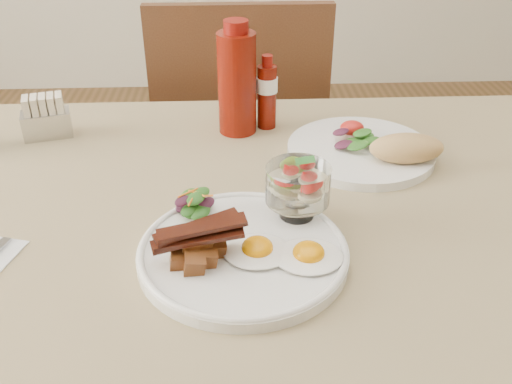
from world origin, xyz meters
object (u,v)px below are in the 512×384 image
at_px(second_plate, 371,149).
at_px(hot_sauce_bottle, 267,93).
at_px(ketchup_bottle, 237,82).
at_px(table, 248,260).
at_px(chair_far, 240,147).
at_px(fruit_cup, 298,185).
at_px(main_plate, 243,253).
at_px(sugar_caddy, 46,119).

bearing_deg(second_plate, hot_sauce_bottle, 141.61).
bearing_deg(ketchup_bottle, second_plate, -27.82).
bearing_deg(table, ketchup_bottle, 91.86).
height_order(chair_far, hot_sauce_bottle, chair_far).
distance_m(fruit_cup, ketchup_bottle, 0.33).
height_order(main_plate, second_plate, second_plate).
bearing_deg(chair_far, fruit_cup, -84.29).
distance_m(main_plate, hot_sauce_bottle, 0.42).
xyz_separation_m(ketchup_bottle, hot_sauce_bottle, (0.06, 0.02, -0.03)).
distance_m(main_plate, sugar_caddy, 0.53).
bearing_deg(fruit_cup, table, 155.36).
relative_size(second_plate, sugar_caddy, 2.71).
bearing_deg(main_plate, ketchup_bottle, 89.96).
relative_size(main_plate, sugar_caddy, 2.89).
xyz_separation_m(main_plate, fruit_cup, (0.08, 0.08, 0.06)).
xyz_separation_m(table, second_plate, (0.22, 0.17, 0.11)).
xyz_separation_m(chair_far, fruit_cup, (0.07, -0.70, 0.29)).
distance_m(table, fruit_cup, 0.17).
relative_size(table, fruit_cup, 14.40).
bearing_deg(second_plate, chair_far, 114.04).
relative_size(fruit_cup, sugar_caddy, 0.95).
xyz_separation_m(table, hot_sauce_bottle, (0.05, 0.30, 0.16)).
xyz_separation_m(fruit_cup, sugar_caddy, (-0.44, 0.31, -0.03)).
bearing_deg(hot_sauce_bottle, main_plate, -97.83).
xyz_separation_m(main_plate, hot_sauce_bottle, (0.06, 0.41, 0.06)).
height_order(chair_far, sugar_caddy, chair_far).
distance_m(second_plate, sugar_caddy, 0.60).
relative_size(main_plate, hot_sauce_bottle, 1.97).
height_order(table, fruit_cup, fruit_cup).
bearing_deg(hot_sauce_bottle, second_plate, -38.39).
xyz_separation_m(table, chair_far, (0.00, 0.66, -0.14)).
height_order(ketchup_bottle, sugar_caddy, ketchup_bottle).
height_order(chair_far, fruit_cup, chair_far).
xyz_separation_m(fruit_cup, second_plate, (0.15, 0.20, -0.05)).
distance_m(second_plate, ketchup_bottle, 0.27).
height_order(table, hot_sauce_bottle, hot_sauce_bottle).
xyz_separation_m(fruit_cup, ketchup_bottle, (-0.08, 0.32, 0.03)).
bearing_deg(chair_far, second_plate, -65.96).
xyz_separation_m(table, main_plate, (-0.01, -0.11, 0.10)).
bearing_deg(hot_sauce_bottle, fruit_cup, -86.19).
xyz_separation_m(chair_far, hot_sauce_bottle, (0.05, -0.36, 0.30)).
distance_m(ketchup_bottle, sugar_caddy, 0.36).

